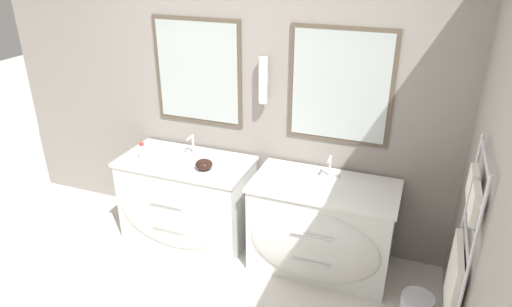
{
  "coord_description": "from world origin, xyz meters",
  "views": [
    {
      "loc": [
        1.33,
        -1.87,
        2.52
      ],
      "look_at": [
        0.2,
        1.13,
        1.03
      ],
      "focal_mm": 32.0,
      "sensor_mm": 36.0,
      "label": 1
    }
  ],
  "objects": [
    {
      "name": "wall_back",
      "position": [
        0.0,
        1.64,
        1.31
      ],
      "size": [
        5.04,
        0.16,
        2.6
      ],
      "color": "gray",
      "rests_on": "ground_plane"
    },
    {
      "name": "wall_right",
      "position": [
        1.75,
        0.72,
        1.29
      ],
      "size": [
        0.13,
        3.41,
        2.6
      ],
      "color": "gray",
      "rests_on": "ground_plane"
    },
    {
      "name": "vanity_left",
      "position": [
        -0.53,
        1.24,
        0.4
      ],
      "size": [
        1.16,
        0.67,
        0.78
      ],
      "color": "white",
      "rests_on": "ground_plane"
    },
    {
      "name": "vanity_right",
      "position": [
        0.72,
        1.24,
        0.4
      ],
      "size": [
        1.16,
        0.67,
        0.78
      ],
      "color": "white",
      "rests_on": "ground_plane"
    },
    {
      "name": "faucet_left",
      "position": [
        -0.53,
        1.43,
        0.86
      ],
      "size": [
        0.17,
        0.11,
        0.18
      ],
      "color": "silver",
      "rests_on": "vanity_left"
    },
    {
      "name": "faucet_right",
      "position": [
        0.72,
        1.43,
        0.86
      ],
      "size": [
        0.17,
        0.11,
        0.18
      ],
      "color": "silver",
      "rests_on": "vanity_right"
    },
    {
      "name": "toiletry_bottle",
      "position": [
        -0.89,
        1.18,
        0.85
      ],
      "size": [
        0.06,
        0.06,
        0.15
      ],
      "color": "silver",
      "rests_on": "vanity_left"
    },
    {
      "name": "amenity_bowl",
      "position": [
        -0.29,
        1.18,
        0.82
      ],
      "size": [
        0.15,
        0.15,
        0.09
      ],
      "color": "black",
      "rests_on": "vanity_left"
    }
  ]
}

